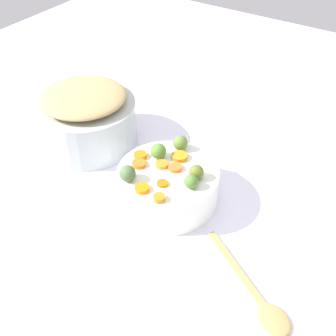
# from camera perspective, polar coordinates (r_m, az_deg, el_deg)

# --- Properties ---
(tabletop) EXTENTS (2.40, 2.40, 0.02)m
(tabletop) POSITION_cam_1_polar(r_m,az_deg,el_deg) (1.07, 2.16, -4.18)
(tabletop) COLOR white
(tabletop) RESTS_ON ground
(serving_bowl_carrots) EXTENTS (0.24, 0.24, 0.09)m
(serving_bowl_carrots) POSITION_cam_1_polar(r_m,az_deg,el_deg) (1.02, 0.00, -2.37)
(serving_bowl_carrots) COLOR white
(serving_bowl_carrots) RESTS_ON tabletop
(metal_pot) EXTENTS (0.28, 0.28, 0.12)m
(metal_pot) POSITION_cam_1_polar(r_m,az_deg,el_deg) (1.22, -10.68, 5.90)
(metal_pot) COLOR #B1BAB7
(metal_pot) RESTS_ON tabletop
(stuffing_mound) EXTENTS (0.23, 0.23, 0.04)m
(stuffing_mound) POSITION_cam_1_polar(r_m,az_deg,el_deg) (1.18, -11.16, 9.23)
(stuffing_mound) COLOR tan
(stuffing_mound) RESTS_ON metal_pot
(carrot_slice_0) EXTENTS (0.04, 0.04, 0.01)m
(carrot_slice_0) POSITION_cam_1_polar(r_m,az_deg,el_deg) (1.02, 1.51, 1.52)
(carrot_slice_0) COLOR orange
(carrot_slice_0) RESTS_ON serving_bowl_carrots
(carrot_slice_1) EXTENTS (0.04, 0.04, 0.01)m
(carrot_slice_1) POSITION_cam_1_polar(r_m,az_deg,el_deg) (0.94, -3.46, -2.69)
(carrot_slice_1) COLOR orange
(carrot_slice_1) RESTS_ON serving_bowl_carrots
(carrot_slice_2) EXTENTS (0.04, 0.04, 0.01)m
(carrot_slice_2) POSITION_cam_1_polar(r_m,az_deg,el_deg) (1.03, -3.67, 1.69)
(carrot_slice_2) COLOR orange
(carrot_slice_2) RESTS_ON serving_bowl_carrots
(carrot_slice_3) EXTENTS (0.04, 0.04, 0.01)m
(carrot_slice_3) POSITION_cam_1_polar(r_m,az_deg,el_deg) (1.01, -3.85, 0.56)
(carrot_slice_3) COLOR orange
(carrot_slice_3) RESTS_ON serving_bowl_carrots
(carrot_slice_4) EXTENTS (0.04, 0.04, 0.01)m
(carrot_slice_4) POSITION_cam_1_polar(r_m,az_deg,el_deg) (0.99, 0.91, 0.05)
(carrot_slice_4) COLOR orange
(carrot_slice_4) RESTS_ON serving_bowl_carrots
(carrot_slice_5) EXTENTS (0.03, 0.03, 0.01)m
(carrot_slice_5) POSITION_cam_1_polar(r_m,az_deg,el_deg) (0.96, -0.75, -2.04)
(carrot_slice_5) COLOR orange
(carrot_slice_5) RESTS_ON serving_bowl_carrots
(carrot_slice_6) EXTENTS (0.03, 0.03, 0.01)m
(carrot_slice_6) POSITION_cam_1_polar(r_m,az_deg,el_deg) (0.92, -1.18, -3.96)
(carrot_slice_6) COLOR orange
(carrot_slice_6) RESTS_ON serving_bowl_carrots
(carrot_slice_7) EXTENTS (0.03, 0.03, 0.01)m
(carrot_slice_7) POSITION_cam_1_polar(r_m,az_deg,el_deg) (1.00, -0.80, 0.48)
(carrot_slice_7) COLOR orange
(carrot_slice_7) RESTS_ON serving_bowl_carrots
(brussels_sprout_0) EXTENTS (0.03, 0.03, 0.03)m
(brussels_sprout_0) POSITION_cam_1_polar(r_m,az_deg,el_deg) (0.94, 3.08, -1.79)
(brussels_sprout_0) COLOR #4F7C31
(brussels_sprout_0) RESTS_ON serving_bowl_carrots
(brussels_sprout_1) EXTENTS (0.04, 0.04, 0.04)m
(brussels_sprout_1) POSITION_cam_1_polar(r_m,az_deg,el_deg) (1.02, -1.35, 2.20)
(brussels_sprout_1) COLOR #568931
(brussels_sprout_1) RESTS_ON serving_bowl_carrots
(brussels_sprout_2) EXTENTS (0.04, 0.04, 0.04)m
(brussels_sprout_2) POSITION_cam_1_polar(r_m,az_deg,el_deg) (0.96, -5.35, -0.71)
(brussels_sprout_2) COLOR #4E6D3D
(brussels_sprout_2) RESTS_ON serving_bowl_carrots
(brussels_sprout_3) EXTENTS (0.04, 0.04, 0.04)m
(brussels_sprout_3) POSITION_cam_1_polar(r_m,az_deg,el_deg) (1.05, 1.64, 3.35)
(brussels_sprout_3) COLOR olive
(brussels_sprout_3) RESTS_ON serving_bowl_carrots
(brussels_sprout_4) EXTENTS (0.03, 0.03, 0.03)m
(brussels_sprout_4) POSITION_cam_1_polar(r_m,az_deg,el_deg) (0.96, 3.76, -0.55)
(brussels_sprout_4) COLOR #606C27
(brussels_sprout_4) RESTS_ON serving_bowl_carrots
(wooden_spoon) EXTENTS (0.25, 0.17, 0.01)m
(wooden_spoon) POSITION_cam_1_polar(r_m,az_deg,el_deg) (0.88, 12.13, -16.89)
(wooden_spoon) COLOR tan
(wooden_spoon) RESTS_ON tabletop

